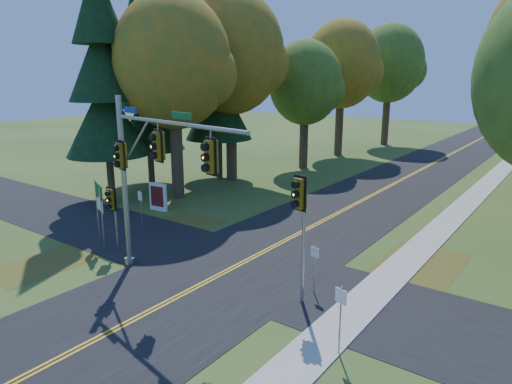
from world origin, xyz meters
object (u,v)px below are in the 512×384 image
Objects in this scene: east_signal_pole at (300,208)px; info_kiosk at (158,197)px; traffic_mast at (146,166)px; route_sign_cluster at (99,201)px.

east_signal_pole is 15.32m from info_kiosk.
info_kiosk is at bearing 147.27° from traffic_mast.
traffic_mast reaches higher than route_sign_cluster.
route_sign_cluster is at bearing -164.48° from east_signal_pole.
info_kiosk is at bearing 136.22° from route_sign_cluster.
traffic_mast is 11.38m from info_kiosk.
traffic_mast is at bearing -151.48° from east_signal_pole.
traffic_mast reaches higher than info_kiosk.
traffic_mast is at bearing -50.15° from info_kiosk.
traffic_mast is 6.64m from east_signal_pole.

